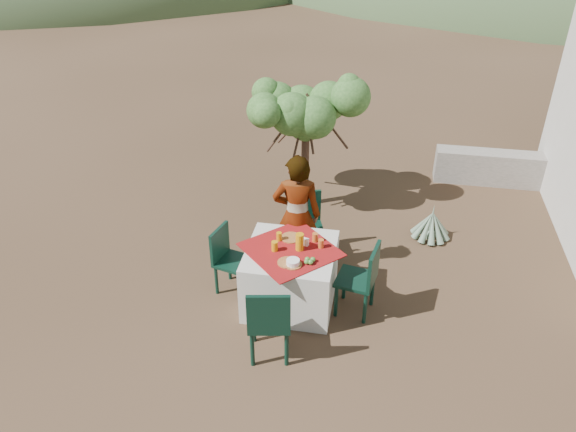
% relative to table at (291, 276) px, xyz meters
% --- Properties ---
extents(ground, '(160.00, 160.00, 0.00)m').
position_rel_table_xyz_m(ground, '(-0.48, 0.18, -0.38)').
color(ground, '#392819').
rests_on(ground, ground).
extents(table, '(1.30, 1.30, 0.76)m').
position_rel_table_xyz_m(table, '(0.00, 0.00, 0.00)').
color(table, white).
rests_on(table, ground).
extents(chair_far, '(0.53, 0.53, 0.91)m').
position_rel_table_xyz_m(chair_far, '(0.03, 1.00, 0.13)').
color(chair_far, black).
rests_on(chair_far, ground).
extents(chair_near, '(0.51, 0.51, 0.95)m').
position_rel_table_xyz_m(chair_near, '(-0.05, -0.97, 0.15)').
color(chair_near, black).
rests_on(chair_near, ground).
extents(chair_left, '(0.48, 0.48, 0.86)m').
position_rel_table_xyz_m(chair_left, '(-0.79, 0.11, 0.09)').
color(chair_left, black).
rests_on(chair_left, ground).
extents(chair_right, '(0.50, 0.50, 0.92)m').
position_rel_table_xyz_m(chair_right, '(0.84, -0.05, 0.13)').
color(chair_right, black).
rests_on(chair_right, ground).
extents(person, '(0.65, 0.47, 1.65)m').
position_rel_table_xyz_m(person, '(-0.04, 0.63, 0.44)').
color(person, '#8C6651').
rests_on(person, ground).
extents(shrub_tree, '(1.56, 1.53, 1.83)m').
position_rel_table_xyz_m(shrub_tree, '(-0.14, 2.37, 1.07)').
color(shrub_tree, '#4A3225').
rests_on(shrub_tree, ground).
extents(agave, '(0.55, 0.56, 0.59)m').
position_rel_table_xyz_m(agave, '(1.71, 1.72, -0.18)').
color(agave, slate).
rests_on(agave, ground).
extents(stone_wall, '(2.60, 0.35, 0.55)m').
position_rel_table_xyz_m(stone_wall, '(3.12, 3.58, -0.10)').
color(stone_wall, gray).
rests_on(stone_wall, ground).
extents(plate_far, '(0.24, 0.24, 0.01)m').
position_rel_table_xyz_m(plate_far, '(-0.04, 0.22, 0.39)').
color(plate_far, brown).
rests_on(plate_far, table).
extents(plate_near, '(0.22, 0.22, 0.01)m').
position_rel_table_xyz_m(plate_near, '(0.01, -0.27, 0.39)').
color(plate_near, brown).
rests_on(plate_near, table).
extents(glass_far, '(0.06, 0.06, 0.10)m').
position_rel_table_xyz_m(glass_far, '(-0.17, 0.16, 0.43)').
color(glass_far, orange).
rests_on(glass_far, table).
extents(glass_near, '(0.07, 0.07, 0.12)m').
position_rel_table_xyz_m(glass_near, '(-0.17, -0.06, 0.44)').
color(glass_near, orange).
rests_on(glass_near, table).
extents(juice_pitcher, '(0.09, 0.09, 0.21)m').
position_rel_table_xyz_m(juice_pitcher, '(0.10, 0.01, 0.49)').
color(juice_pitcher, orange).
rests_on(juice_pitcher, table).
extents(bowl_plate, '(0.20, 0.20, 0.01)m').
position_rel_table_xyz_m(bowl_plate, '(0.08, -0.29, 0.39)').
color(bowl_plate, brown).
rests_on(bowl_plate, table).
extents(white_bowl, '(0.15, 0.15, 0.06)m').
position_rel_table_xyz_m(white_bowl, '(0.08, -0.29, 0.42)').
color(white_bowl, white).
rests_on(white_bowl, bowl_plate).
extents(jar_left, '(0.07, 0.07, 0.11)m').
position_rel_table_xyz_m(jar_left, '(0.34, 0.10, 0.43)').
color(jar_left, '#CB6023').
rests_on(jar_left, table).
extents(jar_right, '(0.07, 0.07, 0.11)m').
position_rel_table_xyz_m(jar_right, '(0.25, 0.21, 0.44)').
color(jar_right, '#CB6023').
rests_on(jar_right, table).
extents(napkin_holder, '(0.08, 0.06, 0.09)m').
position_rel_table_xyz_m(napkin_holder, '(0.15, 0.11, 0.43)').
color(napkin_holder, white).
rests_on(napkin_holder, table).
extents(fruit_cluster, '(0.12, 0.11, 0.06)m').
position_rel_table_xyz_m(fruit_cluster, '(0.25, -0.22, 0.41)').
color(fruit_cluster, '#4A8B32').
rests_on(fruit_cluster, table).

